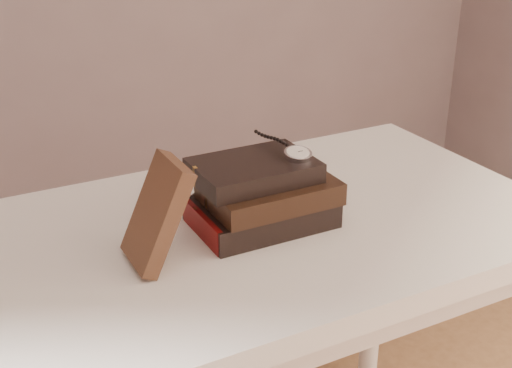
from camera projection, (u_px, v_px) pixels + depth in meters
table at (267, 265)px, 1.21m from camera, size 1.00×0.60×0.75m
book_stack at (262, 195)px, 1.14m from camera, size 0.23×0.16×0.11m
journal at (157, 213)px, 1.01m from camera, size 0.09×0.10×0.16m
pocket_watch at (295, 152)px, 1.13m from camera, size 0.05×0.15×0.02m
eyeglasses at (199, 181)px, 1.16m from camera, size 0.09×0.11×0.05m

